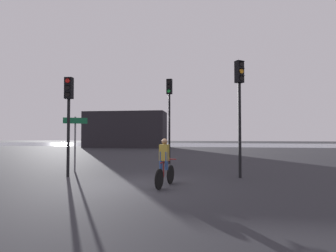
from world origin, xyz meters
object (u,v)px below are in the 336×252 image
traffic_light_near_left (69,107)px  traffic_light_center (169,105)px  traffic_light_near_right (240,97)px  cyclist (165,162)px  direction_sign_post (75,136)px  distant_building (126,130)px

traffic_light_near_left → traffic_light_center: size_ratio=0.82×
traffic_light_near_right → cyclist: 4.33m
direction_sign_post → cyclist: bearing=119.3°
distant_building → cyclist: (9.15, -25.48, -1.56)m
traffic_light_near_right → traffic_light_near_left: size_ratio=1.15×
direction_sign_post → cyclist: 5.72m
traffic_light_near_left → traffic_light_center: traffic_light_center is taller
traffic_light_near_left → direction_sign_post: size_ratio=1.59×
traffic_light_near_left → traffic_light_center: bearing=-128.4°
distant_building → traffic_light_center: size_ratio=2.12×
traffic_light_near_left → cyclist: bearing=156.4°
traffic_light_center → direction_sign_post: size_ratio=1.95×
traffic_light_near_right → cyclist: bearing=3.9°
traffic_light_center → cyclist: traffic_light_center is taller
distant_building → traffic_light_near_right: traffic_light_near_right is taller
distant_building → traffic_light_center: traffic_light_center is taller
traffic_light_center → direction_sign_post: (-4.04, -3.70, -1.79)m
traffic_light_near_left → traffic_light_center: (3.56, 5.22, 0.59)m
distant_building → direction_sign_post: distant_building is taller
distant_building → traffic_light_center: 20.58m
direction_sign_post → traffic_light_near_right: bearing=145.8°
direction_sign_post → distant_building: bearing=-107.1°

